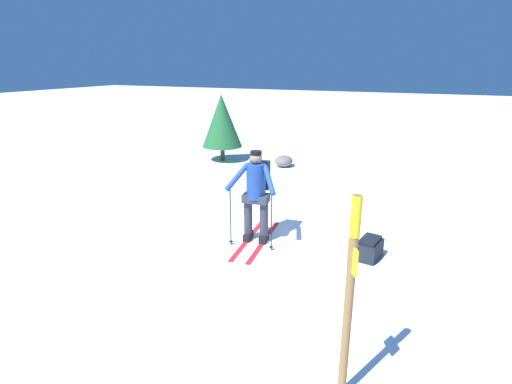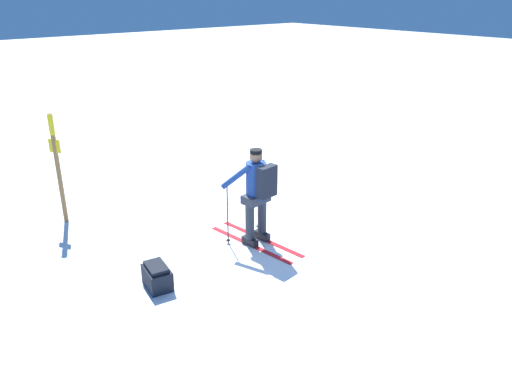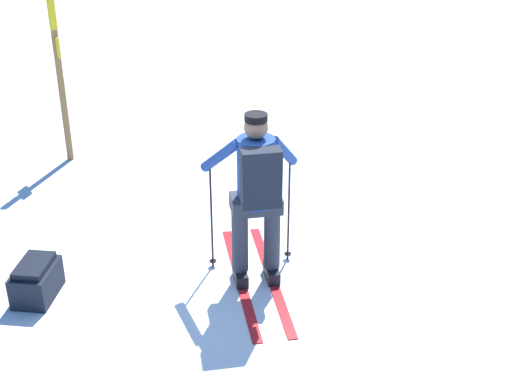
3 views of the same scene
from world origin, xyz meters
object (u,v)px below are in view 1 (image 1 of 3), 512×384
rock_boulder (284,161)px  pine_tree (222,121)px  dropped_backpack (369,248)px  trail_marker (350,285)px  skier (256,190)px

rock_boulder → pine_tree: pine_tree is taller
dropped_backpack → trail_marker: (-3.01, -0.20, 1.03)m
skier → rock_boulder: skier is taller
trail_marker → rock_boulder: (8.19, 3.57, -1.03)m
trail_marker → pine_tree: size_ratio=0.95×
trail_marker → skier: bearing=36.8°
rock_boulder → dropped_backpack: bearing=-147.0°
rock_boulder → pine_tree: 2.40m
trail_marker → rock_boulder: 8.99m
dropped_backpack → rock_boulder: size_ratio=0.88×
dropped_backpack → trail_marker: bearing=-176.2°
skier → pine_tree: 6.31m
rock_boulder → skier: bearing=-165.3°
skier → trail_marker: trail_marker is taller
dropped_backpack → pine_tree: pine_tree is taller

